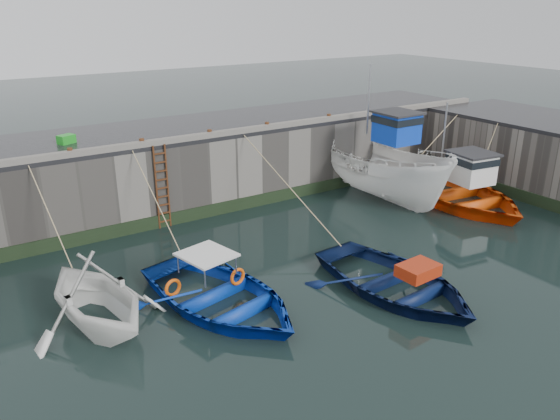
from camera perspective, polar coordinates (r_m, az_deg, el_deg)
ground at (r=14.65m, az=10.90°, el=-12.68°), size 120.00×120.00×0.00m
quay_back at (r=23.74m, az=-10.00°, el=4.62°), size 30.00×5.00×3.00m
road_back at (r=23.35m, az=-10.24°, el=8.34°), size 30.00×5.00×0.16m
kerb_back at (r=21.22m, az=-7.73°, el=7.74°), size 30.00×0.30×0.20m
algae_back at (r=21.92m, az=-7.14°, el=-0.04°), size 30.00×0.08×0.50m
ladder at (r=20.71m, az=-12.21°, el=2.32°), size 0.51×0.08×3.20m
boat_near_white at (r=15.58m, az=-18.37°, el=-11.25°), size 4.48×4.97×2.32m
boat_near_white_rope at (r=19.06m, az=-21.63°, el=-5.57°), size 0.04×3.96×3.10m
boat_near_blue at (r=15.67m, az=-6.27°, el=-9.99°), size 5.17×6.39×1.17m
boat_near_blue_rope at (r=19.34m, az=-12.33°, el=-4.11°), size 0.04×4.72×3.10m
boat_near_navy at (r=16.69m, az=11.81°, el=-8.29°), size 4.28×5.76×1.14m
boat_near_navy_rope at (r=20.48m, az=1.10°, el=-2.17°), size 0.04×6.50×3.10m
boat_far_white at (r=24.03m, az=10.79°, el=4.09°), size 2.91×7.62×5.93m
boat_far_orange at (r=24.37m, az=18.12°, el=1.74°), size 5.86×7.54×4.43m
fish_crate at (r=21.65m, az=-21.44°, el=6.90°), size 0.69×0.60×0.32m
bollard_a at (r=19.76m, az=-21.08°, el=5.68°), size 0.18×0.18×0.28m
bollard_b at (r=20.39m, az=-14.23°, el=6.87°), size 0.18×0.18×0.28m
bollard_c at (r=21.38m, az=-7.37°, el=7.96°), size 0.18×0.18×0.28m
bollard_d at (r=22.60m, az=-1.37°, el=8.82°), size 0.18×0.18×0.28m
bollard_e at (r=24.40m, az=5.13°, el=9.64°), size 0.18×0.18×0.28m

